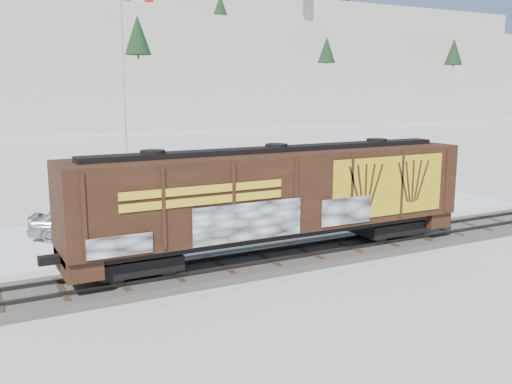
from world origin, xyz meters
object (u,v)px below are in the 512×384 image
hopper_railcar (276,194)px  flagpole (127,128)px  car_silver (82,221)px  car_dark (327,199)px  car_white (196,220)px

hopper_railcar → flagpole: (-2.70, 12.07, 2.05)m
car_silver → car_dark: bearing=-66.9°
flagpole → car_white: 7.78m
hopper_railcar → car_white: hopper_railcar is taller
hopper_railcar → car_silver: size_ratio=3.55×
hopper_railcar → car_white: bearing=102.5°
car_dark → flagpole: bearing=68.3°
flagpole → car_silver: flagpole is taller
hopper_railcar → car_white: 6.13m
hopper_railcar → flagpole: 12.53m
flagpole → car_dark: 12.16m
car_silver → car_dark: (13.97, -0.39, -0.09)m
flagpole → car_white: (1.46, -6.44, -4.13)m
hopper_railcar → car_silver: bearing=129.2°
hopper_railcar → car_dark: (7.70, 7.32, -2.12)m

